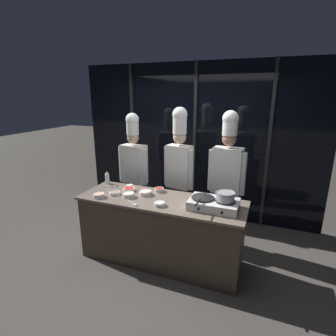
{
  "coord_description": "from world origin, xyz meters",
  "views": [
    {
      "loc": [
        1.23,
        -2.86,
        2.19
      ],
      "look_at": [
        0.0,
        0.25,
        1.23
      ],
      "focal_mm": 28.0,
      "sensor_mm": 36.0,
      "label": 1
    }
  ],
  "objects_px": {
    "prep_bowl_garlic": "(129,195)",
    "serving_spoon_solid": "(134,204)",
    "stock_pot": "(226,196)",
    "chef_sous": "(179,162)",
    "prep_bowl_onion": "(145,193)",
    "prep_bowl_rice": "(130,186)",
    "prep_bowl_mushrooms": "(115,193)",
    "prep_bowl_chili_flakes": "(159,190)",
    "portable_stove": "(214,204)",
    "prep_bowl_bean_sprouts": "(159,204)",
    "frying_pan": "(203,196)",
    "serving_spoon_slotted": "(113,186)",
    "chef_head": "(134,163)",
    "squeeze_bottle_clear": "(107,178)",
    "prep_bowl_bell_pepper": "(129,189)",
    "prep_bowl_shrimp": "(99,195)",
    "chef_line": "(227,169)"
  },
  "relations": [
    {
      "from": "prep_bowl_garlic",
      "to": "serving_spoon_solid",
      "type": "relative_size",
      "value": 0.74
    },
    {
      "from": "stock_pot",
      "to": "chef_sous",
      "type": "xyz_separation_m",
      "value": [
        -0.82,
        0.73,
        0.15
      ]
    },
    {
      "from": "prep_bowl_onion",
      "to": "prep_bowl_rice",
      "type": "bearing_deg",
      "value": 151.61
    },
    {
      "from": "stock_pot",
      "to": "prep_bowl_mushrooms",
      "type": "bearing_deg",
      "value": -177.91
    },
    {
      "from": "prep_bowl_chili_flakes",
      "to": "prep_bowl_mushrooms",
      "type": "relative_size",
      "value": 0.93
    },
    {
      "from": "portable_stove",
      "to": "prep_bowl_bean_sprouts",
      "type": "bearing_deg",
      "value": -164.94
    },
    {
      "from": "frying_pan",
      "to": "prep_bowl_bean_sprouts",
      "type": "relative_size",
      "value": 3.54
    },
    {
      "from": "stock_pot",
      "to": "chef_sous",
      "type": "distance_m",
      "value": 1.11
    },
    {
      "from": "prep_bowl_mushrooms",
      "to": "prep_bowl_garlic",
      "type": "height_order",
      "value": "prep_bowl_garlic"
    },
    {
      "from": "serving_spoon_slotted",
      "to": "chef_head",
      "type": "xyz_separation_m",
      "value": [
        0.03,
        0.58,
        0.21
      ]
    },
    {
      "from": "squeeze_bottle_clear",
      "to": "prep_bowl_garlic",
      "type": "xyz_separation_m",
      "value": [
        0.56,
        -0.35,
        -0.06
      ]
    },
    {
      "from": "prep_bowl_bean_sprouts",
      "to": "prep_bowl_bell_pepper",
      "type": "bearing_deg",
      "value": 152.85
    },
    {
      "from": "chef_sous",
      "to": "prep_bowl_bean_sprouts",
      "type": "bearing_deg",
      "value": 104.5
    },
    {
      "from": "stock_pot",
      "to": "prep_bowl_chili_flakes",
      "type": "xyz_separation_m",
      "value": [
        -0.94,
        0.26,
        -0.14
      ]
    },
    {
      "from": "frying_pan",
      "to": "serving_spoon_slotted",
      "type": "xyz_separation_m",
      "value": [
        -1.38,
        0.2,
        -0.13
      ]
    },
    {
      "from": "prep_bowl_onion",
      "to": "prep_bowl_shrimp",
      "type": "xyz_separation_m",
      "value": [
        -0.52,
        -0.3,
        -0.0
      ]
    },
    {
      "from": "prep_bowl_shrimp",
      "to": "stock_pot",
      "type": "bearing_deg",
      "value": 7.62
    },
    {
      "from": "prep_bowl_mushrooms",
      "to": "chef_sous",
      "type": "relative_size",
      "value": 0.07
    },
    {
      "from": "serving_spoon_slotted",
      "to": "serving_spoon_solid",
      "type": "height_order",
      "value": "same"
    },
    {
      "from": "frying_pan",
      "to": "prep_bowl_garlic",
      "type": "bearing_deg",
      "value": -176.57
    },
    {
      "from": "stock_pot",
      "to": "prep_bowl_bell_pepper",
      "type": "height_order",
      "value": "stock_pot"
    },
    {
      "from": "prep_bowl_bean_sprouts",
      "to": "serving_spoon_slotted",
      "type": "relative_size",
      "value": 0.68
    },
    {
      "from": "chef_line",
      "to": "prep_bowl_bell_pepper",
      "type": "bearing_deg",
      "value": 33.24
    },
    {
      "from": "frying_pan",
      "to": "prep_bowl_bell_pepper",
      "type": "xyz_separation_m",
      "value": [
        -1.08,
        0.14,
        -0.12
      ]
    },
    {
      "from": "prep_bowl_bean_sprouts",
      "to": "serving_spoon_slotted",
      "type": "xyz_separation_m",
      "value": [
        -0.89,
        0.36,
        -0.02
      ]
    },
    {
      "from": "frying_pan",
      "to": "prep_bowl_chili_flakes",
      "type": "bearing_deg",
      "value": 158.51
    },
    {
      "from": "chef_head",
      "to": "chef_line",
      "type": "height_order",
      "value": "chef_line"
    },
    {
      "from": "frying_pan",
      "to": "serving_spoon_solid",
      "type": "relative_size",
      "value": 2.34
    },
    {
      "from": "prep_bowl_bean_sprouts",
      "to": "stock_pot",
      "type": "bearing_deg",
      "value": 12.54
    },
    {
      "from": "frying_pan",
      "to": "prep_bowl_shrimp",
      "type": "bearing_deg",
      "value": -171.09
    },
    {
      "from": "prep_bowl_bell_pepper",
      "to": "prep_bowl_rice",
      "type": "relative_size",
      "value": 1.8
    },
    {
      "from": "prep_bowl_bell_pepper",
      "to": "prep_bowl_chili_flakes",
      "type": "bearing_deg",
      "value": 18.0
    },
    {
      "from": "prep_bowl_chili_flakes",
      "to": "prep_bowl_mushrooms",
      "type": "xyz_separation_m",
      "value": [
        -0.51,
        -0.32,
        -0.01
      ]
    },
    {
      "from": "stock_pot",
      "to": "chef_head",
      "type": "bearing_deg",
      "value": 154.32
    },
    {
      "from": "prep_bowl_garlic",
      "to": "prep_bowl_onion",
      "type": "distance_m",
      "value": 0.23
    },
    {
      "from": "prep_bowl_rice",
      "to": "chef_sous",
      "type": "height_order",
      "value": "chef_sous"
    },
    {
      "from": "prep_bowl_bean_sprouts",
      "to": "prep_bowl_chili_flakes",
      "type": "bearing_deg",
      "value": 113.86
    },
    {
      "from": "chef_head",
      "to": "chef_sous",
      "type": "height_order",
      "value": "chef_sous"
    },
    {
      "from": "prep_bowl_onion",
      "to": "serving_spoon_solid",
      "type": "bearing_deg",
      "value": -88.2
    },
    {
      "from": "stock_pot",
      "to": "prep_bowl_garlic",
      "type": "distance_m",
      "value": 1.25
    },
    {
      "from": "prep_bowl_garlic",
      "to": "chef_line",
      "type": "relative_size",
      "value": 0.08
    },
    {
      "from": "squeeze_bottle_clear",
      "to": "prep_bowl_chili_flakes",
      "type": "bearing_deg",
      "value": -1.4
    },
    {
      "from": "prep_bowl_bell_pepper",
      "to": "prep_bowl_bean_sprouts",
      "type": "distance_m",
      "value": 0.66
    },
    {
      "from": "serving_spoon_solid",
      "to": "chef_line",
      "type": "bearing_deg",
      "value": 47.08
    },
    {
      "from": "frying_pan",
      "to": "squeeze_bottle_clear",
      "type": "bearing_deg",
      "value": 169.33
    },
    {
      "from": "serving_spoon_slotted",
      "to": "prep_bowl_chili_flakes",
      "type": "bearing_deg",
      "value": 5.45
    },
    {
      "from": "stock_pot",
      "to": "prep_bowl_rice",
      "type": "bearing_deg",
      "value": 169.01
    },
    {
      "from": "prep_bowl_bean_sprouts",
      "to": "chef_sous",
      "type": "height_order",
      "value": "chef_sous"
    },
    {
      "from": "stock_pot",
      "to": "chef_head",
      "type": "xyz_separation_m",
      "value": [
        -1.61,
        0.77,
        0.05
      ]
    },
    {
      "from": "prep_bowl_rice",
      "to": "prep_bowl_chili_flakes",
      "type": "relative_size",
      "value": 0.72
    }
  ]
}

